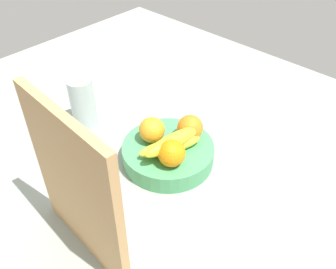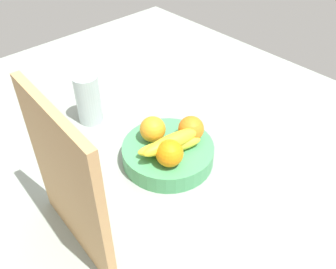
{
  "view_description": "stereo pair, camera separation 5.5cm",
  "coord_description": "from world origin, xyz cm",
  "px_view_note": "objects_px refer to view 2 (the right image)",
  "views": [
    {
      "loc": [
        -48.37,
        56.75,
        70.18
      ],
      "look_at": [
        1.94,
        2.84,
        9.13
      ],
      "focal_mm": 39.59,
      "sensor_mm": 36.0,
      "label": 1
    },
    {
      "loc": [
        -52.22,
        52.87,
        70.18
      ],
      "look_at": [
        1.94,
        2.84,
        9.13
      ],
      "focal_mm": 39.59,
      "sensor_mm": 36.0,
      "label": 2
    }
  ],
  "objects_px": {
    "orange_front_right": "(170,153)",
    "cutting_board": "(67,184)",
    "fruit_bowl": "(168,153)",
    "banana_bunch": "(171,144)",
    "orange_front_left": "(153,129)",
    "thermos_tumbler": "(88,99)",
    "orange_center": "(192,129)"
  },
  "relations": [
    {
      "from": "orange_center",
      "to": "thermos_tumbler",
      "type": "height_order",
      "value": "thermos_tumbler"
    },
    {
      "from": "orange_front_left",
      "to": "orange_center",
      "type": "height_order",
      "value": "same"
    },
    {
      "from": "fruit_bowl",
      "to": "thermos_tumbler",
      "type": "distance_m",
      "value": 0.31
    },
    {
      "from": "banana_bunch",
      "to": "cutting_board",
      "type": "relative_size",
      "value": 0.49
    },
    {
      "from": "orange_front_left",
      "to": "banana_bunch",
      "type": "xyz_separation_m",
      "value": [
        -0.07,
        0.0,
        -0.0
      ]
    },
    {
      "from": "cutting_board",
      "to": "thermos_tumbler",
      "type": "bearing_deg",
      "value": -32.88
    },
    {
      "from": "thermos_tumbler",
      "to": "orange_front_right",
      "type": "bearing_deg",
      "value": -178.44
    },
    {
      "from": "orange_center",
      "to": "banana_bunch",
      "type": "bearing_deg",
      "value": 90.89
    },
    {
      "from": "fruit_bowl",
      "to": "orange_front_right",
      "type": "distance_m",
      "value": 0.09
    },
    {
      "from": "fruit_bowl",
      "to": "banana_bunch",
      "type": "xyz_separation_m",
      "value": [
        -0.02,
        0.01,
        0.06
      ]
    },
    {
      "from": "cutting_board",
      "to": "thermos_tumbler",
      "type": "height_order",
      "value": "cutting_board"
    },
    {
      "from": "cutting_board",
      "to": "orange_front_right",
      "type": "bearing_deg",
      "value": -85.28
    },
    {
      "from": "orange_center",
      "to": "banana_bunch",
      "type": "xyz_separation_m",
      "value": [
        -0.0,
        0.08,
        -0.0
      ]
    },
    {
      "from": "orange_front_right",
      "to": "banana_bunch",
      "type": "height_order",
      "value": "orange_front_right"
    },
    {
      "from": "orange_front_right",
      "to": "cutting_board",
      "type": "bearing_deg",
      "value": 91.05
    },
    {
      "from": "fruit_bowl",
      "to": "thermos_tumbler",
      "type": "bearing_deg",
      "value": 9.86
    },
    {
      "from": "cutting_board",
      "to": "thermos_tumbler",
      "type": "relative_size",
      "value": 2.33
    },
    {
      "from": "orange_front_left",
      "to": "thermos_tumbler",
      "type": "relative_size",
      "value": 0.45
    },
    {
      "from": "orange_front_right",
      "to": "thermos_tumbler",
      "type": "relative_size",
      "value": 0.45
    },
    {
      "from": "orange_center",
      "to": "cutting_board",
      "type": "relative_size",
      "value": 0.19
    },
    {
      "from": "orange_front_left",
      "to": "fruit_bowl",
      "type": "bearing_deg",
      "value": -167.74
    },
    {
      "from": "cutting_board",
      "to": "orange_center",
      "type": "bearing_deg",
      "value": -81.34
    },
    {
      "from": "orange_front_right",
      "to": "thermos_tumbler",
      "type": "height_order",
      "value": "thermos_tumbler"
    },
    {
      "from": "orange_front_left",
      "to": "thermos_tumbler",
      "type": "distance_m",
      "value": 0.25
    },
    {
      "from": "orange_front_left",
      "to": "cutting_board",
      "type": "xyz_separation_m",
      "value": [
        -0.1,
        0.3,
        0.09
      ]
    },
    {
      "from": "orange_front_right",
      "to": "orange_front_left",
      "type": "bearing_deg",
      "value": -17.56
    },
    {
      "from": "orange_front_left",
      "to": "banana_bunch",
      "type": "height_order",
      "value": "orange_front_left"
    },
    {
      "from": "thermos_tumbler",
      "to": "fruit_bowl",
      "type": "bearing_deg",
      "value": -170.14
    },
    {
      "from": "orange_front_left",
      "to": "thermos_tumbler",
      "type": "height_order",
      "value": "thermos_tumbler"
    },
    {
      "from": "banana_bunch",
      "to": "cutting_board",
      "type": "xyz_separation_m",
      "value": [
        -0.03,
        0.3,
        0.1
      ]
    },
    {
      "from": "orange_front_right",
      "to": "cutting_board",
      "type": "relative_size",
      "value": 0.19
    },
    {
      "from": "orange_front_left",
      "to": "cutting_board",
      "type": "distance_m",
      "value": 0.33
    }
  ]
}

